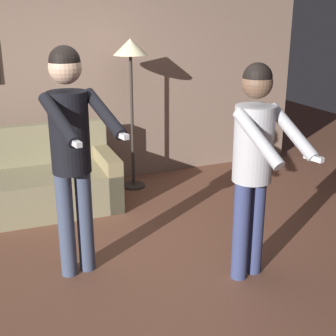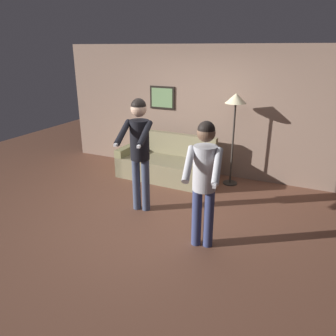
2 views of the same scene
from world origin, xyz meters
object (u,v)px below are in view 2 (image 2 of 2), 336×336
Objects in this scene: torchiere_lamp at (235,107)px; person_standing_right at (204,174)px; person_standing_left at (139,144)px; couch at (166,165)px.

person_standing_right is at bearing -84.74° from torchiere_lamp.
person_standing_left is (-1.05, -1.71, -0.39)m from torchiere_lamp.
couch is at bearing 99.00° from person_standing_left.
person_standing_left is 1.07× the size of person_standing_right.
couch is at bearing 126.12° from person_standing_right.
person_standing_right is (1.49, -2.04, 0.76)m from couch.
torchiere_lamp is at bearing 58.49° from person_standing_left.
couch is 1.12× the size of person_standing_right.
torchiere_lamp is 0.96× the size of person_standing_left.
couch is 2.64m from person_standing_right.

